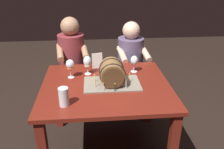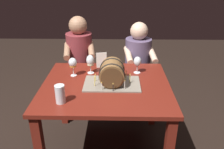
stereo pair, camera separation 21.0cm
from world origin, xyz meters
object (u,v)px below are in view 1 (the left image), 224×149
dining_table (106,95)px  wine_glass_amber (70,65)px  person_seated_left (73,71)px  beer_pint (64,98)px  wine_glass_empty (134,61)px  menu_card (97,61)px  barrel_cake (112,74)px  person_seated_right (130,71)px  wine_glass_white (87,62)px

dining_table → wine_glass_amber: wine_glass_amber is taller
person_seated_left → wine_glass_amber: bearing=-87.3°
wine_glass_amber → beer_pint: bearing=-91.8°
wine_glass_empty → menu_card: 0.39m
barrel_cake → wine_glass_empty: bearing=46.9°
menu_card → person_seated_right: 0.65m
wine_glass_white → wine_glass_empty: 0.47m
wine_glass_empty → person_seated_right: size_ratio=0.15×
barrel_cake → wine_glass_empty: size_ratio=2.95×
wine_glass_white → wine_glass_amber: bearing=-158.2°
barrel_cake → wine_glass_amber: 0.42m
dining_table → wine_glass_empty: 0.46m
beer_pint → person_seated_left: person_seated_left is taller
wine_glass_amber → person_seated_left: (-0.03, 0.61, -0.33)m
wine_glass_white → beer_pint: wine_glass_white is taller
wine_glass_amber → person_seated_right: 0.98m
dining_table → barrel_cake: (0.06, -0.00, 0.22)m
barrel_cake → beer_pint: (-0.40, -0.32, -0.04)m
person_seated_left → person_seated_right: 0.71m
dining_table → barrel_cake: 0.22m
wine_glass_white → wine_glass_amber: 0.17m
beer_pint → wine_glass_white: bearing=72.5°
dining_table → wine_glass_white: bearing=123.8°
barrel_cake → dining_table: bearing=175.0°
dining_table → wine_glass_empty: wine_glass_empty is taller
barrel_cake → menu_card: 0.42m
person_seated_right → person_seated_left: bearing=180.0°
menu_card → person_seated_right: (0.42, 0.39, -0.31)m
person_seated_left → person_seated_right: person_seated_left is taller
barrel_cake → person_seated_right: bearing=69.4°
wine_glass_empty → wine_glass_amber: bearing=-172.8°
wine_glass_white → beer_pint: (-0.18, -0.56, -0.06)m
beer_pint → menu_card: (0.28, 0.72, 0.01)m
person_seated_left → person_seated_right: size_ratio=1.06×
wine_glass_empty → wine_glass_amber: wine_glass_amber is taller
barrel_cake → wine_glass_amber: barrel_cake is taller
menu_card → barrel_cake: bearing=-87.1°
person_seated_left → dining_table: bearing=-65.8°
barrel_cake → wine_glass_empty: barrel_cake is taller
barrel_cake → menu_card: barrel_cake is taller
dining_table → menu_card: 0.45m
barrel_cake → person_seated_right: person_seated_right is taller
wine_glass_amber → person_seated_right: size_ratio=0.16×
beer_pint → person_seated_right: (0.70, 1.11, -0.30)m
dining_table → beer_pint: beer_pint is taller
wine_glass_empty → person_seated_right: (0.05, 0.53, -0.35)m
wine_glass_white → menu_card: (0.10, 0.15, -0.05)m
person_seated_left → wine_glass_empty: bearing=-39.0°
wine_glass_amber → menu_card: 0.34m
barrel_cake → person_seated_right: size_ratio=0.44×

